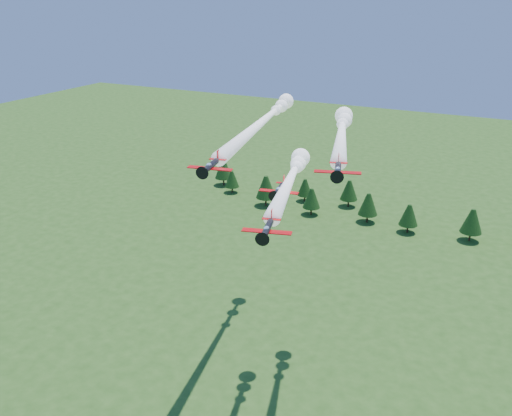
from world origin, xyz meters
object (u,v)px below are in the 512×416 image
at_px(plane_lead, 291,177).
at_px(plane_left, 264,120).
at_px(plane_right, 342,131).
at_px(plane_slot, 279,189).

relative_size(plane_lead, plane_left, 0.67).
distance_m(plane_left, plane_right, 20.66).
height_order(plane_lead, plane_slot, plane_lead).
height_order(plane_left, plane_right, plane_right).
relative_size(plane_right, plane_slot, 5.55).
height_order(plane_lead, plane_left, plane_left).
distance_m(plane_left, plane_slot, 28.98).
height_order(plane_left, plane_slot, plane_left).
xyz_separation_m(plane_left, plane_slot, (14.73, -24.36, -5.45)).
distance_m(plane_lead, plane_left, 23.78).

